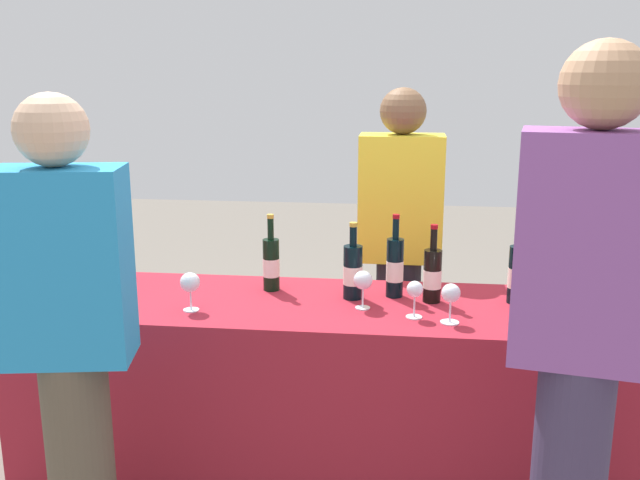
% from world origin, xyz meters
% --- Properties ---
extents(ground_plane, '(12.00, 12.00, 0.00)m').
position_xyz_m(ground_plane, '(0.00, 0.00, 0.00)').
color(ground_plane, slate).
extents(tasting_table, '(2.38, 0.64, 0.75)m').
position_xyz_m(tasting_table, '(0.00, 0.00, 0.37)').
color(tasting_table, maroon).
rests_on(tasting_table, ground_plane).
extents(wine_bottle_0, '(0.07, 0.07, 0.32)m').
position_xyz_m(wine_bottle_0, '(-0.92, 0.16, 0.87)').
color(wine_bottle_0, black).
rests_on(wine_bottle_0, tasting_table).
extents(wine_bottle_1, '(0.07, 0.07, 0.32)m').
position_xyz_m(wine_bottle_1, '(-0.22, 0.14, 0.86)').
color(wine_bottle_1, black).
rests_on(wine_bottle_1, tasting_table).
extents(wine_bottle_2, '(0.08, 0.08, 0.31)m').
position_xyz_m(wine_bottle_2, '(0.12, 0.07, 0.86)').
color(wine_bottle_2, black).
rests_on(wine_bottle_2, tasting_table).
extents(wine_bottle_3, '(0.07, 0.07, 0.33)m').
position_xyz_m(wine_bottle_3, '(0.29, 0.11, 0.87)').
color(wine_bottle_3, black).
rests_on(wine_bottle_3, tasting_table).
extents(wine_bottle_4, '(0.07, 0.07, 0.31)m').
position_xyz_m(wine_bottle_4, '(0.43, 0.06, 0.86)').
color(wine_bottle_4, black).
rests_on(wine_bottle_4, tasting_table).
extents(wine_bottle_5, '(0.08, 0.08, 0.32)m').
position_xyz_m(wine_bottle_5, '(0.76, 0.09, 0.87)').
color(wine_bottle_5, black).
rests_on(wine_bottle_5, tasting_table).
extents(wine_glass_0, '(0.08, 0.08, 0.15)m').
position_xyz_m(wine_glass_0, '(-0.47, -0.15, 0.85)').
color(wine_glass_0, silver).
rests_on(wine_glass_0, tasting_table).
extents(wine_glass_1, '(0.07, 0.07, 0.15)m').
position_xyz_m(wine_glass_1, '(0.17, -0.05, 0.86)').
color(wine_glass_1, silver).
rests_on(wine_glass_1, tasting_table).
extents(wine_glass_2, '(0.06, 0.06, 0.14)m').
position_xyz_m(wine_glass_2, '(0.36, -0.13, 0.85)').
color(wine_glass_2, silver).
rests_on(wine_glass_2, tasting_table).
extents(wine_glass_3, '(0.07, 0.07, 0.15)m').
position_xyz_m(wine_glass_3, '(0.49, -0.17, 0.85)').
color(wine_glass_3, silver).
rests_on(wine_glass_3, tasting_table).
extents(server_pouring, '(0.38, 0.21, 1.55)m').
position_xyz_m(server_pouring, '(0.30, 0.61, 0.84)').
color(server_pouring, black).
rests_on(server_pouring, ground_plane).
extents(guest_0, '(0.40, 0.27, 1.57)m').
position_xyz_m(guest_0, '(-0.68, -0.70, 0.86)').
color(guest_0, brown).
rests_on(guest_0, ground_plane).
extents(guest_1, '(0.42, 0.28, 1.71)m').
position_xyz_m(guest_1, '(0.81, -0.70, 0.94)').
color(guest_1, '#3F3351').
rests_on(guest_1, ground_plane).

